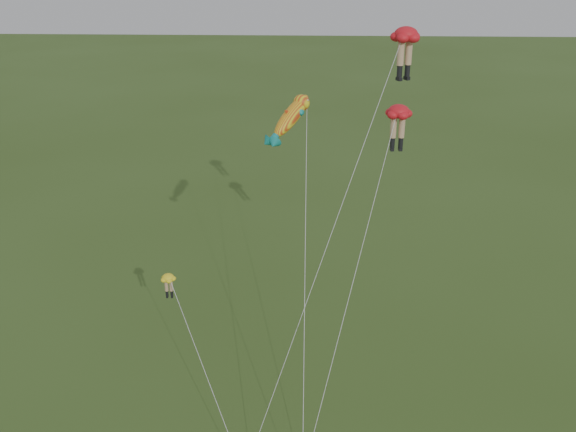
{
  "coord_description": "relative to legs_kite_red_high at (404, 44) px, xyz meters",
  "views": [
    {
      "loc": [
        1.25,
        -24.62,
        23.93
      ],
      "look_at": [
        0.06,
        6.0,
        10.57
      ],
      "focal_mm": 40.0,
      "sensor_mm": 36.0,
      "label": 1
    }
  ],
  "objects": [
    {
      "name": "legs_kite_yellow",
      "position": [
        -11.59,
        -3.27,
        -12.35
      ],
      "size": [
        5.62,
        8.41,
        7.56
      ],
      "rotation": [
        0.0,
        0.0,
        0.07
      ],
      "color": "yellow",
      "rests_on": "ground"
    },
    {
      "name": "legs_kite_red_mid",
      "position": [
        -0.02,
        0.27,
        -3.87
      ],
      "size": [
        5.52,
        10.22,
        16.02
      ],
      "rotation": [
        0.0,
        0.0,
        0.09
      ],
      "color": "red",
      "rests_on": "ground"
    },
    {
      "name": "legs_kite_red_high",
      "position": [
        0.0,
        0.0,
        0.0
      ],
      "size": [
        8.44,
        9.1,
        19.96
      ],
      "rotation": [
        0.0,
        0.0,
        0.48
      ],
      "color": "red",
      "rests_on": "ground"
    },
    {
      "name": "fish_kite",
      "position": [
        -5.46,
        -0.79,
        -3.54
      ],
      "size": [
        2.55,
        11.3,
        16.86
      ],
      "rotation": [
        0.59,
        0.0,
        -0.68
      ],
      "color": "yellow",
      "rests_on": "ground"
    }
  ]
}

